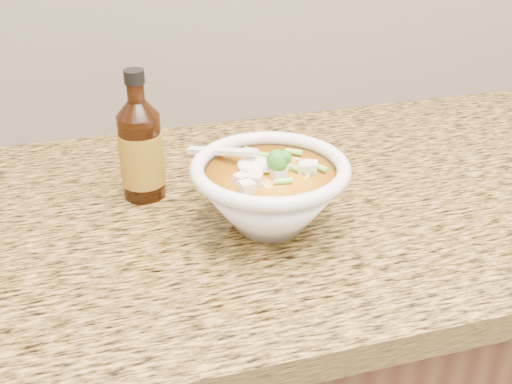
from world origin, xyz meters
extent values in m
cube|color=#A47C3C|center=(0.00, 1.68, 0.88)|extent=(4.00, 0.68, 0.04)
cylinder|color=silver|center=(-0.18, 1.60, 0.90)|extent=(0.09, 0.09, 0.01)
torus|color=silver|center=(-0.18, 1.60, 0.99)|extent=(0.22, 0.22, 0.02)
torus|color=beige|center=(-0.19, 1.60, 0.98)|extent=(0.11, 0.11, 0.00)
torus|color=beige|center=(-0.17, 1.61, 0.98)|extent=(0.07, 0.07, 0.00)
torus|color=beige|center=(-0.19, 1.61, 0.98)|extent=(0.08, 0.08, 0.00)
torus|color=beige|center=(-0.19, 1.59, 0.98)|extent=(0.12, 0.12, 0.00)
torus|color=beige|center=(-0.16, 1.58, 0.97)|extent=(0.06, 0.06, 0.00)
torus|color=beige|center=(-0.19, 1.61, 0.97)|extent=(0.08, 0.08, 0.00)
torus|color=beige|center=(-0.20, 1.61, 0.97)|extent=(0.13, 0.13, 0.00)
torus|color=beige|center=(-0.17, 1.60, 0.97)|extent=(0.13, 0.13, 0.00)
torus|color=beige|center=(-0.20, 1.59, 0.97)|extent=(0.13, 0.13, 0.00)
torus|color=beige|center=(-0.18, 1.61, 0.97)|extent=(0.11, 0.11, 0.00)
cube|color=silver|center=(-0.23, 1.57, 0.99)|extent=(0.02, 0.02, 0.02)
cube|color=silver|center=(-0.13, 1.61, 0.99)|extent=(0.03, 0.03, 0.02)
cube|color=silver|center=(-0.18, 1.58, 0.99)|extent=(0.02, 0.02, 0.02)
cube|color=silver|center=(-0.18, 1.56, 0.99)|extent=(0.03, 0.03, 0.02)
cube|color=silver|center=(-0.20, 1.64, 0.99)|extent=(0.02, 0.02, 0.02)
cube|color=silver|center=(-0.18, 1.64, 0.99)|extent=(0.02, 0.02, 0.01)
ellipsoid|color=#196014|center=(-0.18, 1.59, 1.00)|extent=(0.04, 0.04, 0.04)
cylinder|color=#7BD050|center=(-0.20, 1.63, 0.99)|extent=(0.02, 0.01, 0.01)
cylinder|color=#7BD050|center=(-0.15, 1.63, 0.99)|extent=(0.02, 0.02, 0.01)
cylinder|color=#7BD050|center=(-0.21, 1.64, 0.99)|extent=(0.02, 0.02, 0.01)
cylinder|color=#7BD050|center=(-0.18, 1.64, 0.99)|extent=(0.01, 0.02, 0.01)
cylinder|color=#7BD050|center=(-0.22, 1.62, 0.99)|extent=(0.02, 0.01, 0.01)
cylinder|color=#7BD050|center=(-0.21, 1.57, 0.99)|extent=(0.02, 0.02, 0.01)
cylinder|color=#7BD050|center=(-0.14, 1.61, 0.99)|extent=(0.02, 0.02, 0.01)
cylinder|color=#7BD050|center=(-0.13, 1.57, 0.99)|extent=(0.02, 0.02, 0.01)
ellipsoid|color=silver|center=(-0.20, 1.62, 0.99)|extent=(0.05, 0.05, 0.02)
cube|color=silver|center=(-0.23, 1.66, 0.99)|extent=(0.09, 0.10, 0.03)
cylinder|color=#321406|center=(-0.34, 1.73, 0.97)|extent=(0.06, 0.06, 0.13)
cylinder|color=#321406|center=(-0.34, 1.73, 1.06)|extent=(0.03, 0.03, 0.03)
cylinder|color=black|center=(-0.34, 1.73, 1.09)|extent=(0.03, 0.03, 0.02)
cylinder|color=red|center=(-0.34, 1.73, 0.96)|extent=(0.07, 0.07, 0.08)
camera|label=1|loc=(-0.42, 0.87, 1.38)|focal=45.00mm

